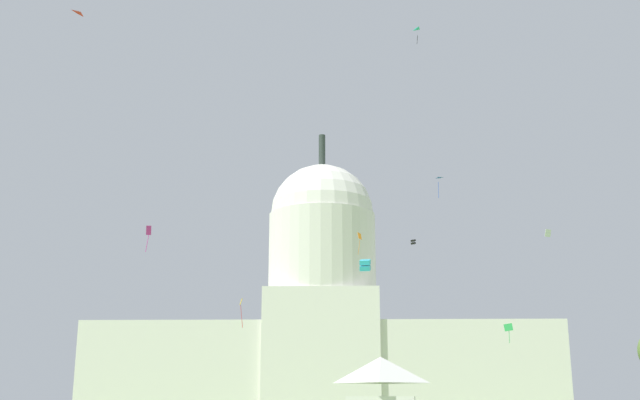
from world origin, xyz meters
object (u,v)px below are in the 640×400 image
object	(u,v)px
kite_white_mid	(548,233)
kite_gold_low	(241,305)
event_tent	(381,392)
kite_green_low	(508,328)
kite_red_high	(81,14)
capitol_building	(322,323)
kite_orange_high	(360,238)
kite_blue_high	(438,180)
kite_magenta_mid	(148,233)
kite_turquoise_high	(420,32)
kite_black_mid	(413,242)
kite_cyan_low	(365,265)

from	to	relation	value
kite_white_mid	kite_gold_low	world-z (taller)	kite_white_mid
event_tent	kite_green_low	size ratio (longest dim) A/B	2.67
kite_white_mid	kite_gold_low	xyz separation A→B (m)	(-51.34, -14.48, -14.05)
event_tent	kite_white_mid	size ratio (longest dim) A/B	5.12
kite_red_high	event_tent	bearing A→B (deg)	-95.51
capitol_building	kite_orange_high	distance (m)	47.71
kite_green_low	kite_blue_high	xyz separation A→B (m)	(-4.50, 30.38, 29.26)
kite_magenta_mid	kite_red_high	xyz separation A→B (m)	(-12.73, 4.58, 32.93)
kite_orange_high	kite_magenta_mid	bearing A→B (deg)	64.53
kite_white_mid	kite_red_high	distance (m)	84.09
kite_turquoise_high	kite_red_high	bearing A→B (deg)	75.32
kite_gold_low	kite_white_mid	bearing A→B (deg)	137.18
kite_black_mid	event_tent	bearing A→B (deg)	-68.21
capitol_building	kite_black_mid	bearing A→B (deg)	-70.83
kite_magenta_mid	kite_red_high	distance (m)	35.60
kite_gold_low	kite_blue_high	distance (m)	44.15
kite_gold_low	kite_orange_high	bearing A→B (deg)	-176.14
kite_gold_low	kite_blue_high	world-z (taller)	kite_blue_high
kite_orange_high	kite_blue_high	xyz separation A→B (m)	(13.85, -20.17, 6.33)
capitol_building	kite_blue_high	bearing A→B (deg)	-70.81
kite_cyan_low	kite_gold_low	size ratio (longest dim) A/B	0.27
kite_magenta_mid	kite_gold_low	size ratio (longest dim) A/B	0.76
kite_blue_high	kite_cyan_low	bearing A→B (deg)	-73.79
kite_gold_low	kite_turquoise_high	distance (m)	50.91
capitol_building	kite_blue_high	size ratio (longest dim) A/B	32.46
kite_blue_high	event_tent	bearing A→B (deg)	-73.65
kite_cyan_low	kite_black_mid	bearing A→B (deg)	-89.51
capitol_building	kite_red_high	bearing A→B (deg)	-107.44
kite_green_low	capitol_building	bearing A→B (deg)	-15.08
capitol_building	kite_blue_high	world-z (taller)	capitol_building
kite_white_mid	kite_red_high	size ratio (longest dim) A/B	0.72
kite_black_mid	kite_blue_high	bearing A→B (deg)	-40.89
kite_green_low	kite_magenta_mid	bearing A→B (deg)	71.15
capitol_building	kite_black_mid	xyz separation A→B (m)	(18.89, -54.33, 10.10)
kite_cyan_low	kite_magenta_mid	bearing A→B (deg)	-35.63
kite_red_high	kite_green_low	distance (m)	73.74
kite_blue_high	kite_red_high	bearing A→B (deg)	-117.41
capitol_building	kite_magenta_mid	world-z (taller)	capitol_building
kite_blue_high	capitol_building	bearing A→B (deg)	138.50
kite_black_mid	kite_green_low	bearing A→B (deg)	-48.76
capitol_building	kite_white_mid	size ratio (longest dim) A/B	86.43
kite_blue_high	kite_magenta_mid	bearing A→B (deg)	-106.66
kite_white_mid	kite_green_low	size ratio (longest dim) A/B	0.52
kite_blue_high	kite_black_mid	world-z (taller)	kite_blue_high
kite_magenta_mid	kite_white_mid	bearing A→B (deg)	59.38
kite_cyan_low	kite_blue_high	distance (m)	73.16
kite_white_mid	kite_blue_high	bearing A→B (deg)	20.87
event_tent	kite_orange_high	world-z (taller)	kite_orange_high
kite_white_mid	kite_cyan_low	size ratio (longest dim) A/B	1.15
capitol_building	kite_magenta_mid	bearing A→B (deg)	-100.20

